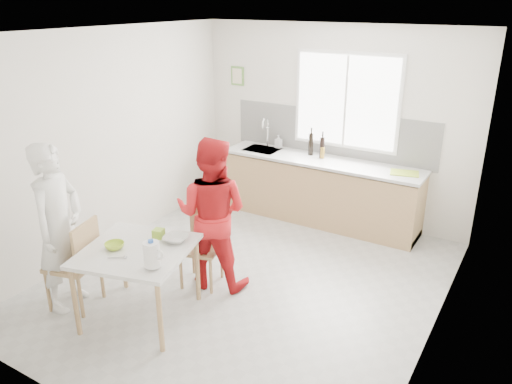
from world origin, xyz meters
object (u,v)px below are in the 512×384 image
(bowl_green, at_px, (115,246))
(bowl_white, at_px, (176,239))
(dining_table, at_px, (137,256))
(chair_left, at_px, (78,261))
(chair_far, at_px, (203,242))
(person_white, at_px, (59,228))
(wine_bottle_a, at_px, (311,144))
(milk_jug, at_px, (152,254))
(wine_bottle_b, at_px, (322,147))
(person_red, at_px, (212,214))

(bowl_green, relative_size, bowl_white, 0.78)
(dining_table, xyz_separation_m, chair_left, (-0.65, -0.17, -0.15))
(chair_far, distance_m, person_white, 1.50)
(person_white, relative_size, wine_bottle_a, 5.45)
(chair_left, bearing_deg, dining_table, 90.00)
(dining_table, xyz_separation_m, milk_jug, (0.39, -0.19, 0.22))
(wine_bottle_a, height_order, wine_bottle_b, wine_bottle_a)
(dining_table, xyz_separation_m, bowl_white, (0.23, 0.32, 0.11))
(wine_bottle_b, bearing_deg, person_red, -97.43)
(bowl_green, bearing_deg, bowl_white, 45.88)
(person_white, bearing_deg, bowl_green, -94.46)
(person_red, bearing_deg, wine_bottle_a, -107.42)
(chair_far, height_order, bowl_green, chair_far)
(wine_bottle_a, bearing_deg, wine_bottle_b, -11.88)
(wine_bottle_a, bearing_deg, bowl_white, -92.43)
(chair_left, relative_size, person_white, 0.55)
(milk_jug, distance_m, wine_bottle_a, 3.35)
(person_red, bearing_deg, chair_far, -4.98)
(person_red, xyz_separation_m, bowl_green, (-0.43, -1.00, -0.06))
(person_white, xyz_separation_m, bowl_white, (1.04, 0.54, -0.08))
(person_white, bearing_deg, dining_table, -90.00)
(person_white, height_order, bowl_green, person_white)
(person_red, bearing_deg, dining_table, 59.74)
(person_red, relative_size, bowl_white, 7.05)
(chair_far, xyz_separation_m, wine_bottle_b, (0.41, 2.24, 0.59))
(bowl_white, relative_size, wine_bottle_b, 0.80)
(chair_far, height_order, milk_jug, milk_jug)
(person_white, distance_m, person_red, 1.54)
(chair_left, distance_m, bowl_white, 1.04)
(bowl_green, relative_size, milk_jug, 0.73)
(person_white, bearing_deg, milk_jug, -103.56)
(chair_left, xyz_separation_m, milk_jug, (1.04, -0.01, 0.37))
(dining_table, relative_size, chair_far, 1.37)
(chair_far, xyz_separation_m, wine_bottle_a, (0.22, 2.28, 0.60))
(person_white, xyz_separation_m, wine_bottle_b, (1.35, 3.33, 0.20))
(person_red, relative_size, wine_bottle_a, 5.27)
(chair_left, height_order, person_white, person_white)
(bowl_green, xyz_separation_m, milk_jug, (0.57, -0.09, 0.11))
(milk_jug, bearing_deg, bowl_green, 156.20)
(person_white, bearing_deg, chair_left, -90.00)
(bowl_white, distance_m, wine_bottle_a, 2.85)
(chair_far, bearing_deg, wine_bottle_a, 69.62)
(chair_far, height_order, bowl_white, chair_far)
(person_white, relative_size, milk_jug, 6.79)
(bowl_white, distance_m, wine_bottle_b, 2.83)
(dining_table, height_order, milk_jug, milk_jug)
(chair_left, distance_m, chair_far, 1.31)
(bowl_white, bearing_deg, wine_bottle_b, 83.67)
(chair_far, relative_size, milk_jug, 3.42)
(person_red, height_order, bowl_white, person_red)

